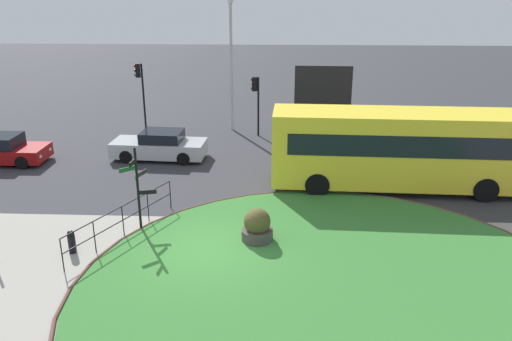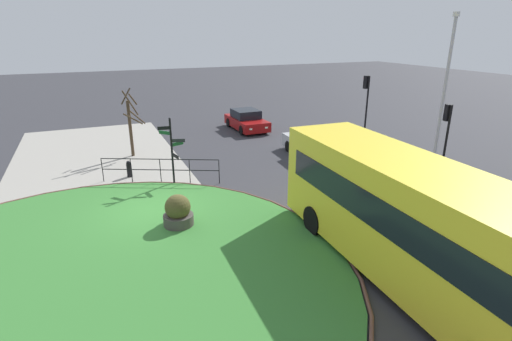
% 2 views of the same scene
% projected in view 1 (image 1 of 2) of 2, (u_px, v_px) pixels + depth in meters
% --- Properties ---
extents(ground, '(120.00, 120.00, 0.00)m').
position_uv_depth(ground, '(208.00, 249.00, 17.03)').
color(ground, '#333338').
extents(sidewalk_paving, '(32.00, 8.43, 0.02)m').
position_uv_depth(sidewalk_paving, '(200.00, 278.00, 15.35)').
color(sidewalk_paving, '#9E998E').
rests_on(sidewalk_paving, ground).
extents(grass_island, '(14.99, 14.99, 0.10)m').
position_uv_depth(grass_island, '(336.00, 294.00, 14.49)').
color(grass_island, '#387A33').
rests_on(grass_island, ground).
extents(grass_kerb_ring, '(15.30, 15.30, 0.11)m').
position_uv_depth(grass_kerb_ring, '(336.00, 294.00, 14.48)').
color(grass_kerb_ring, brown).
rests_on(grass_kerb_ring, ground).
extents(signpost_directional, '(1.10, 1.11, 3.08)m').
position_uv_depth(signpost_directional, '(138.00, 185.00, 17.78)').
color(signpost_directional, black).
rests_on(signpost_directional, ground).
extents(bollard_foreground, '(0.24, 0.24, 0.81)m').
position_uv_depth(bollard_foreground, '(72.00, 242.00, 16.67)').
color(bollard_foreground, black).
rests_on(bollard_foreground, ground).
extents(railing_grass_edge, '(2.34, 4.88, 1.15)m').
position_uv_depth(railing_grass_edge, '(123.00, 217.00, 17.66)').
color(railing_grass_edge, black).
rests_on(railing_grass_edge, ground).
extents(bus_yellow, '(10.56, 2.83, 3.33)m').
position_uv_depth(bus_yellow, '(398.00, 148.00, 21.49)').
color(bus_yellow, yellow).
rests_on(bus_yellow, ground).
extents(car_near_lane, '(4.70, 2.08, 1.42)m').
position_uv_depth(car_near_lane, '(160.00, 146.00, 25.62)').
color(car_near_lane, '#B7B7BC').
rests_on(car_near_lane, ground).
extents(car_far_lane, '(4.14, 1.96, 1.39)m').
position_uv_depth(car_far_lane, '(3.00, 150.00, 25.03)').
color(car_far_lane, maroon).
rests_on(car_far_lane, ground).
extents(traffic_light_near, '(0.49, 0.31, 4.00)m').
position_uv_depth(traffic_light_near, '(140.00, 83.00, 29.47)').
color(traffic_light_near, black).
rests_on(traffic_light_near, ground).
extents(traffic_light_far, '(0.48, 0.31, 3.36)m').
position_uv_depth(traffic_light_far, '(256.00, 93.00, 28.93)').
color(traffic_light_far, black).
rests_on(traffic_light_far, ground).
extents(lamppost_tall, '(0.32, 0.32, 7.44)m').
position_uv_depth(lamppost_tall, '(231.00, 62.00, 29.54)').
color(lamppost_tall, '#B7B7BC').
rests_on(lamppost_tall, ground).
extents(billboard_left, '(3.45, 0.25, 3.65)m').
position_uv_depth(billboard_left, '(323.00, 86.00, 31.06)').
color(billboard_left, black).
rests_on(billboard_left, ground).
extents(planter_near_signpost, '(1.06, 1.06, 1.23)m').
position_uv_depth(planter_near_signpost, '(257.00, 228.00, 17.32)').
color(planter_near_signpost, '#47423D').
rests_on(planter_near_signpost, ground).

